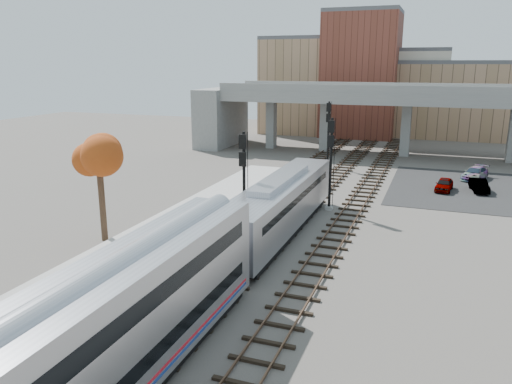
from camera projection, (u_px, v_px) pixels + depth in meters
The scene contains 16 objects.
ground at pixel (219, 278), 29.10m from camera, with size 160.00×160.00×0.00m, color #47423D.
platform at pixel (115, 259), 31.50m from camera, with size 4.50×60.00×0.35m, color #9E9E99.
yellow_strip at pixel (140, 260), 30.82m from camera, with size 0.70×60.00×0.01m, color yellow.
tracks at pixel (294, 218), 40.12m from camera, with size 10.70×95.00×0.25m.
overpass at pixel (391, 112), 66.84m from camera, with size 54.00×12.00×9.50m.
buildings_far at pixel (383, 88), 87.13m from camera, with size 43.00×21.00×20.60m.
parking_lot at pixel (463, 188), 49.80m from camera, with size 14.00×18.00×0.04m, color black.
locomotive at pixel (280, 204), 35.93m from camera, with size 3.02×19.05×4.10m.
coach at pixel (57, 378), 15.28m from camera, with size 3.03×25.00×5.00m.
signal_mast_near at pixel (244, 186), 34.57m from camera, with size 0.60×0.64×7.67m.
signal_mast_mid at pixel (330, 164), 41.60m from camera, with size 0.60×0.64×7.81m.
signal_mast_far at pixel (328, 134), 59.11m from camera, with size 0.60×0.64×7.82m.
tree at pixel (99, 162), 33.92m from camera, with size 3.60×3.60×7.58m.
car_a at pixel (444, 184), 48.71m from camera, with size 1.47×3.65×1.24m, color #99999E.
car_b at pixel (479, 185), 48.32m from camera, with size 1.30×3.73×1.23m, color #99999E.
car_c at pixel (475, 173), 53.44m from camera, with size 1.85×4.56×1.32m, color #99999E.
Camera 1 is at (11.38, -24.49, 12.14)m, focal length 35.00 mm.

